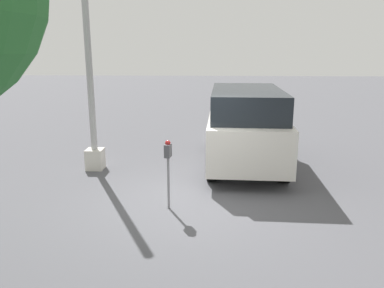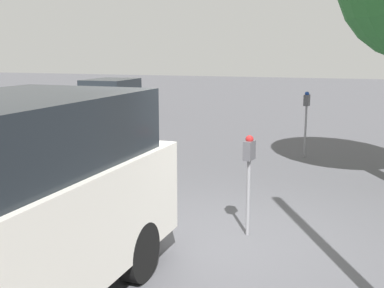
% 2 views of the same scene
% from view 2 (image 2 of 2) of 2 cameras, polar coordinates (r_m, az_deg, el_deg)
% --- Properties ---
extents(ground_plane, '(80.00, 80.00, 0.00)m').
position_cam_2_polar(ground_plane, '(6.74, 3.15, -11.02)').
color(ground_plane, '#4C4C51').
extents(parking_meter_near, '(0.22, 0.14, 1.41)m').
position_cam_2_polar(parking_meter_near, '(6.56, 6.77, -2.16)').
color(parking_meter_near, gray).
rests_on(parking_meter_near, ground).
extents(parking_meter_far, '(0.22, 0.14, 1.58)m').
position_cam_2_polar(parking_meter_far, '(11.69, 13.40, 4.04)').
color(parking_meter_far, gray).
rests_on(parking_meter_far, ground).
extents(car_distant, '(3.88, 1.77, 1.47)m').
position_cam_2_polar(car_distant, '(18.63, -9.35, 5.51)').
color(car_distant, '#B7B2A8').
rests_on(car_distant, ground).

